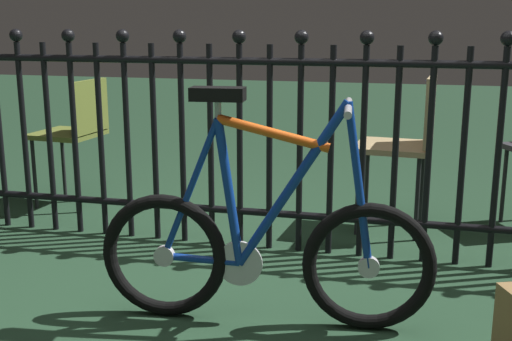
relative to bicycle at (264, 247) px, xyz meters
The scene contains 5 objects.
ground_plane 0.36m from the bicycle, behind, with size 20.00×20.00×0.00m, color #203D28.
iron_fence 0.91m from the bicycle, 107.84° to the left, with size 4.69×0.07×1.14m.
bicycle is the anchor object (origin of this frame).
chair_olive 2.01m from the bicycle, 139.23° to the left, with size 0.41×0.41×0.80m.
chair_tan 1.40m from the bicycle, 68.89° to the left, with size 0.43×0.42×0.87m.
Camera 1 is at (0.73, -2.26, 1.16)m, focal length 45.36 mm.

